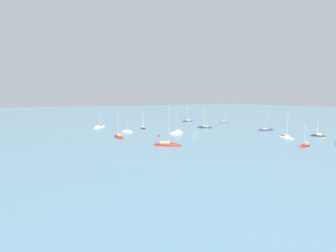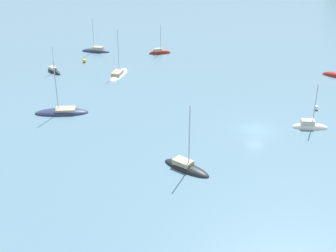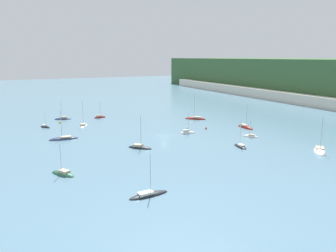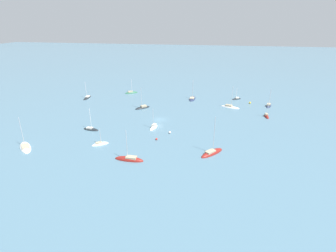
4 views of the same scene
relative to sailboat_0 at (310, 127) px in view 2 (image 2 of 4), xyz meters
name	(u,v)px [view 2 (image 2 of 4)]	position (x,y,z in m)	size (l,w,h in m)	color
ground_plane	(256,130)	(-0.30, -8.30, -0.13)	(600.00, 600.00, 0.00)	slate
sailboat_0	(310,127)	(0.00, 0.00, 0.00)	(2.63, 5.57, 7.85)	white
sailboat_2	(96,51)	(-43.56, -32.77, -0.01)	(3.72, 6.77, 8.24)	#232D4C
sailboat_4	(54,72)	(-30.45, -40.85, -0.03)	(4.72, 3.66, 6.16)	black
sailboat_6	(62,113)	(-9.92, -37.62, -0.07)	(3.25, 8.75, 9.68)	#232D4C
sailboat_7	(119,75)	(-27.01, -28.09, -0.02)	(8.34, 5.08, 9.67)	silver
sailboat_9	(186,168)	(9.57, -20.38, -0.02)	(6.44, 6.37, 9.68)	black
sailboat_12	(160,53)	(-40.42, -18.60, -0.02)	(1.73, 4.94, 7.35)	maroon
mooring_buoy_0	(316,108)	(-6.34, 3.66, 0.25)	(0.77, 0.77, 0.77)	white
mooring_buoy_2	(84,61)	(-35.96, -35.07, 0.25)	(0.77, 0.77, 0.77)	yellow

